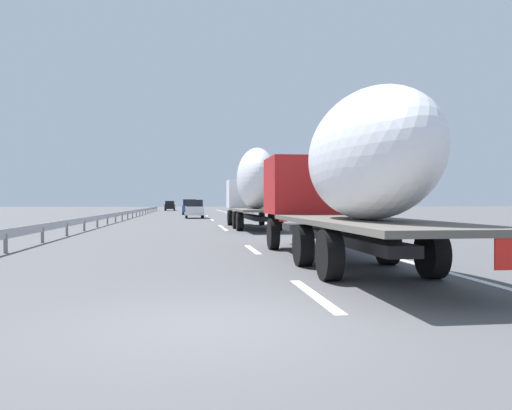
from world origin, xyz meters
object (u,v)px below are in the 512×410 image
(car_white_van, at_px, (194,209))
(car_silver_hatch, at_px, (192,207))
(truck_lead, at_px, (254,185))
(truck_trailing, at_px, (347,173))
(car_blue_sedan, at_px, (190,207))
(car_black_suv, at_px, (170,206))
(road_sign, at_px, (253,198))

(car_white_van, height_order, car_silver_hatch, car_white_van)
(truck_lead, height_order, truck_trailing, truck_lead)
(car_white_van, distance_m, car_blue_sedan, 14.56)
(car_white_van, relative_size, car_black_suv, 0.92)
(truck_lead, relative_size, car_silver_hatch, 2.88)
(car_silver_hatch, distance_m, road_sign, 22.78)
(truck_trailing, xyz_separation_m, car_blue_sedan, (53.22, 3.74, -1.36))
(truck_trailing, relative_size, car_blue_sedan, 2.85)
(truck_lead, distance_m, car_blue_sedan, 35.14)
(car_black_suv, height_order, road_sign, road_sign)
(car_blue_sedan, bearing_deg, road_sign, -145.47)
(truck_lead, distance_m, car_white_van, 20.69)
(truck_lead, relative_size, truck_trailing, 0.97)
(truck_trailing, xyz_separation_m, car_black_suv, (83.78, 7.27, -1.41))
(car_black_suv, xyz_separation_m, car_blue_sedan, (-30.56, -3.53, 0.05))
(truck_trailing, height_order, car_silver_hatch, truck_trailing)
(car_black_suv, relative_size, car_silver_hatch, 1.04)
(truck_trailing, bearing_deg, car_white_van, 4.89)
(car_black_suv, bearing_deg, truck_lead, -173.67)
(truck_trailing, height_order, car_blue_sedan, truck_trailing)
(car_white_van, height_order, car_black_suv, car_white_van)
(car_white_van, distance_m, road_sign, 7.97)
(road_sign, bearing_deg, car_blue_sedan, 34.53)
(car_black_suv, bearing_deg, car_silver_hatch, -168.27)
(truck_lead, height_order, car_blue_sedan, truck_lead)
(car_silver_hatch, bearing_deg, car_black_suv, 11.73)
(truck_trailing, bearing_deg, car_silver_hatch, 2.98)
(car_blue_sedan, distance_m, road_sign, 12.11)
(car_silver_hatch, relative_size, road_sign, 1.45)
(car_blue_sedan, bearing_deg, truck_lead, -173.88)
(truck_lead, relative_size, road_sign, 4.19)
(car_black_suv, bearing_deg, road_sign, -165.64)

